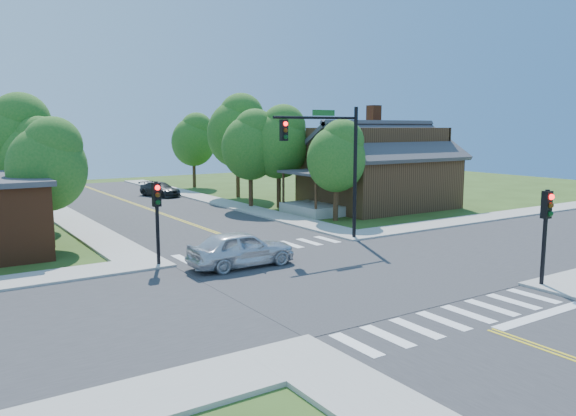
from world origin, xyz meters
TOP-DOWN VIEW (x-y plane):
  - ground at (0.00, 0.00)m, footprint 100.00×100.00m
  - road_ns at (0.00, 0.00)m, footprint 10.00×90.00m
  - road_ew at (0.00, 0.00)m, footprint 90.00×10.00m
  - intersection_patch at (0.00, 0.00)m, footprint 10.20×10.20m
  - sidewalk_ne at (15.82, 15.82)m, footprint 40.00×40.00m
  - crosswalk_north at (0.00, 6.20)m, footprint 8.85×2.00m
  - crosswalk_south at (0.00, -6.20)m, footprint 8.85×2.00m
  - centerline at (0.00, 0.00)m, footprint 0.30×90.00m
  - stop_bar at (2.50, -7.60)m, footprint 4.60×0.45m
  - signal_mast_ne at (3.91, 5.59)m, footprint 5.30×0.42m
  - signal_pole_se at (5.60, -5.62)m, footprint 0.34×0.42m
  - signal_pole_nw at (-5.60, 5.58)m, footprint 0.34×0.42m
  - house_ne at (15.11, 14.23)m, footprint 13.05×8.80m
  - tree_e_a at (8.71, 11.05)m, footprint 3.91×3.72m
  - tree_e_b at (8.83, 18.26)m, footprint 4.61×4.38m
  - tree_e_c at (9.32, 25.77)m, footprint 5.33×5.06m
  - tree_e_d at (9.42, 35.41)m, footprint 4.47×4.25m
  - tree_w_a at (-8.67, 12.45)m, footprint 3.93×3.73m
  - tree_w_b at (-8.99, 20.21)m, footprint 4.85×4.61m
  - tree_w_c at (-8.99, 27.57)m, footprint 4.78×4.54m
  - tree_house at (6.97, 19.32)m, footprint 4.42×4.20m
  - tree_bldg at (-8.26, 18.63)m, footprint 4.00×3.80m
  - car_silver at (-2.59, 3.50)m, footprint 2.02×4.80m
  - car_dgrey at (3.50, 29.69)m, footprint 4.22×5.34m

SIDE VIEW (x-z plane):
  - ground at x=0.00m, z-range 0.00..0.00m
  - intersection_patch at x=0.00m, z-range -0.03..0.03m
  - stop_bar at x=2.50m, z-range -0.05..0.05m
  - road_ns at x=0.00m, z-range 0.00..0.04m
  - road_ew at x=0.00m, z-range 0.01..0.04m
  - crosswalk_north at x=0.00m, z-range 0.04..0.05m
  - crosswalk_south at x=0.00m, z-range 0.04..0.05m
  - centerline at x=0.00m, z-range 0.04..0.05m
  - sidewalk_ne at x=15.82m, z-range 0.00..0.14m
  - car_dgrey at x=3.50m, z-range 0.00..1.26m
  - car_silver at x=-2.59m, z-range 0.00..1.62m
  - signal_pole_se at x=5.60m, z-range 0.76..4.56m
  - signal_pole_nw at x=-5.60m, z-range 0.76..4.56m
  - house_ne at x=15.11m, z-range -0.23..6.88m
  - tree_e_a at x=8.71m, z-range 1.03..7.68m
  - tree_w_a at x=-8.67m, z-range 1.03..7.71m
  - tree_bldg at x=-8.26m, z-range 1.05..7.85m
  - signal_mast_ne at x=3.91m, z-range 1.25..8.45m
  - tree_house at x=6.97m, z-range 1.16..8.67m
  - tree_e_d at x=9.42m, z-range 1.18..8.78m
  - tree_e_b at x=8.83m, z-range 1.22..9.06m
  - tree_w_c at x=-8.99m, z-range 1.26..9.39m
  - tree_w_b at x=-8.99m, z-range 1.28..9.52m
  - tree_e_c at x=9.32m, z-range 1.41..10.47m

